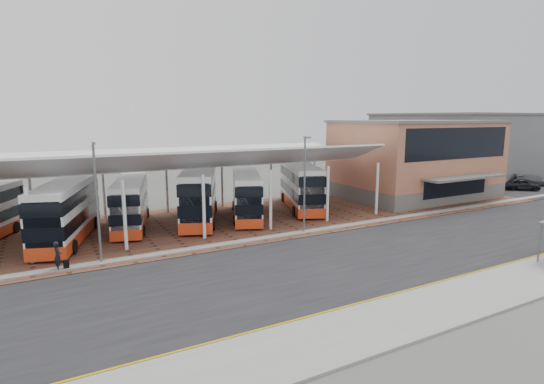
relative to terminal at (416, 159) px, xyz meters
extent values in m
plane|color=#4B4C47|center=(-23.00, -13.92, -4.66)|extent=(140.00, 140.00, 0.00)
cube|color=black|center=(-23.00, -14.92, -4.65)|extent=(120.00, 14.00, 0.02)
cube|color=brown|center=(-21.00, -0.92, -4.63)|extent=(72.00, 16.00, 0.06)
cube|color=gray|center=(-23.00, -22.92, -4.59)|extent=(120.00, 4.00, 0.14)
cube|color=gray|center=(-23.00, -7.72, -4.59)|extent=(120.00, 0.80, 0.14)
cube|color=black|center=(21.00, -3.92, -4.62)|extent=(22.00, 10.00, 0.08)
cube|color=#C39900|center=(-23.00, -20.92, -4.63)|extent=(120.00, 0.12, 0.01)
cube|color=#C39900|center=(-23.00, -20.62, -4.63)|extent=(120.00, 0.12, 0.01)
cylinder|color=white|center=(-41.00, -5.42, -2.06)|extent=(0.26, 0.26, 5.20)
cylinder|color=white|center=(-41.00, 5.58, -2.36)|extent=(0.26, 0.26, 4.60)
cylinder|color=white|center=(-35.00, -5.42, -2.06)|extent=(0.26, 0.26, 5.20)
cylinder|color=white|center=(-35.00, 5.58, -2.36)|extent=(0.26, 0.26, 4.60)
cylinder|color=white|center=(-29.00, -5.42, -2.06)|extent=(0.26, 0.26, 5.20)
cylinder|color=white|center=(-29.00, 5.58, -2.36)|extent=(0.26, 0.26, 4.60)
cylinder|color=white|center=(-23.00, -5.42, -2.06)|extent=(0.26, 0.26, 5.20)
cylinder|color=white|center=(-23.00, 5.58, -2.36)|extent=(0.26, 0.26, 4.60)
cylinder|color=white|center=(-17.00, -5.42, -2.06)|extent=(0.26, 0.26, 5.20)
cylinder|color=white|center=(-17.00, 5.58, -2.36)|extent=(0.26, 0.26, 4.60)
cylinder|color=white|center=(-11.00, -5.42, -2.06)|extent=(0.26, 0.26, 5.20)
cylinder|color=white|center=(-11.00, 5.58, -2.36)|extent=(0.26, 0.26, 4.60)
cube|color=silver|center=(-29.00, -3.22, 1.44)|extent=(37.00, 4.95, 1.95)
cube|color=silver|center=(-29.00, 2.38, 1.24)|extent=(37.00, 7.12, 1.43)
cube|color=#605E5A|center=(0.00, 0.08, -3.76)|extent=(18.00, 12.00, 1.80)
cube|color=#B16F53|center=(0.00, 0.08, 0.74)|extent=(18.00, 12.00, 7.20)
cube|color=black|center=(0.00, -5.82, 2.14)|extent=(16.00, 0.25, 3.40)
cube|color=black|center=(0.00, -5.82, -2.56)|extent=(10.00, 0.25, 2.20)
cube|color=#605E5A|center=(0.00, -6.92, -1.46)|extent=(11.00, 2.40, 0.25)
cube|color=#605E5A|center=(0.00, 0.08, 4.44)|extent=(18.40, 12.40, 0.30)
cube|color=slate|center=(25.00, 10.08, 0.34)|extent=(30.00, 20.00, 10.00)
cube|color=#605E5A|center=(25.00, 10.08, 5.44)|extent=(30.50, 20.50, 0.30)
cylinder|color=slate|center=(-37.00, -7.62, -0.66)|extent=(0.16, 0.16, 8.00)
cube|color=slate|center=(-37.00, -7.92, 3.34)|extent=(0.15, 0.90, 0.15)
cylinder|color=slate|center=(-21.00, -7.62, -0.66)|extent=(0.16, 0.16, 8.00)
cube|color=slate|center=(-21.00, -7.92, 3.34)|extent=(0.15, 0.90, 0.15)
cylinder|color=black|center=(-42.28, 3.75, -4.13)|extent=(0.63, 0.96, 0.93)
cube|color=white|center=(-38.56, -0.87, -2.16)|extent=(5.80, 11.41, 4.36)
cube|color=red|center=(-38.56, -0.87, -3.94)|extent=(5.85, 11.46, 0.91)
cube|color=black|center=(-38.56, -0.87, -2.62)|extent=(5.85, 11.46, 0.96)
cube|color=black|center=(-38.56, -0.87, -1.00)|extent=(5.85, 11.46, 0.96)
cube|color=black|center=(-40.24, -6.14, -2.27)|extent=(2.21, 0.79, 3.65)
cylinder|color=black|center=(-40.85, -3.89, -4.09)|extent=(0.58, 1.05, 1.01)
cylinder|color=black|center=(-38.43, -4.66, -4.09)|extent=(0.58, 1.05, 1.01)
cylinder|color=black|center=(-38.69, 2.92, -4.09)|extent=(0.58, 1.05, 1.01)
cylinder|color=black|center=(-36.27, 2.15, -4.09)|extent=(0.58, 1.05, 1.01)
cube|color=white|center=(-33.40, 1.09, -2.37)|extent=(4.96, 10.47, 4.00)
cube|color=red|center=(-33.40, 1.09, -4.00)|extent=(5.01, 10.52, 0.84)
cube|color=black|center=(-33.40, 1.09, -2.79)|extent=(5.01, 10.52, 0.88)
cube|color=black|center=(-33.40, 1.09, -1.30)|extent=(5.01, 10.52, 0.88)
cube|color=black|center=(-34.75, -3.79, -2.46)|extent=(2.04, 0.65, 3.34)
cylinder|color=black|center=(-35.39, -1.76, -4.13)|extent=(0.50, 0.96, 0.93)
cylinder|color=black|center=(-33.15, -2.38, -4.13)|extent=(0.50, 0.96, 0.93)
cylinder|color=black|center=(-33.64, 4.55, -4.13)|extent=(0.50, 0.96, 0.93)
cylinder|color=black|center=(-31.40, 3.93, -4.13)|extent=(0.50, 0.96, 0.93)
cube|color=white|center=(-27.28, 0.61, -2.03)|extent=(7.04, 11.91, 4.61)
cube|color=red|center=(-27.28, 0.61, -3.90)|extent=(7.09, 11.97, 0.96)
cube|color=black|center=(-27.28, 0.61, -2.51)|extent=(7.09, 11.97, 1.02)
cube|color=black|center=(-27.28, 0.61, -0.79)|extent=(7.09, 11.97, 1.02)
cube|color=black|center=(-29.55, -4.78, -2.13)|extent=(2.27, 1.03, 3.86)
cylinder|color=black|center=(-29.98, -2.35, -4.06)|extent=(0.69, 1.10, 1.07)
cylinder|color=black|center=(-27.51, -3.39, -4.06)|extent=(0.69, 1.10, 1.07)
cylinder|color=black|center=(-27.06, 4.61, -4.06)|extent=(0.69, 1.10, 1.07)
cylinder|color=black|center=(-24.59, 3.57, -4.06)|extent=(0.69, 1.10, 1.07)
cube|color=white|center=(-22.93, -0.41, -2.33)|extent=(6.18, 10.50, 4.06)
cube|color=red|center=(-22.93, -0.41, -3.98)|extent=(6.23, 10.55, 0.85)
cube|color=black|center=(-22.93, -0.41, -2.76)|extent=(6.23, 10.55, 0.90)
cube|color=black|center=(-22.93, -0.41, -1.24)|extent=(6.23, 10.55, 0.90)
cube|color=black|center=(-24.91, -5.16, -2.43)|extent=(2.00, 0.90, 3.40)
cylinder|color=black|center=(-25.30, -3.02, -4.13)|extent=(0.61, 0.97, 0.95)
cylinder|color=black|center=(-23.12, -3.93, -4.13)|extent=(0.61, 0.97, 0.95)
cylinder|color=black|center=(-22.74, 3.12, -4.13)|extent=(0.61, 0.97, 0.95)
cylinder|color=black|center=(-20.56, 2.21, -4.13)|extent=(0.61, 0.97, 0.95)
cube|color=white|center=(-16.14, 0.57, -2.13)|extent=(6.53, 11.49, 4.43)
cube|color=red|center=(-16.14, 0.57, -3.93)|extent=(6.59, 11.54, 0.93)
cube|color=black|center=(-16.14, 0.57, -2.59)|extent=(6.59, 11.54, 0.98)
cube|color=black|center=(-16.14, 0.57, -0.94)|extent=(6.59, 11.54, 0.98)
cube|color=black|center=(-18.19, -4.65, -2.23)|extent=(2.20, 0.94, 3.71)
cylinder|color=black|center=(-18.66, -2.33, -4.08)|extent=(0.64, 1.06, 1.03)
cylinder|color=black|center=(-16.26, -3.27, -4.08)|extent=(0.64, 1.06, 1.03)
cylinder|color=black|center=(-16.01, 4.42, -4.08)|extent=(0.64, 1.06, 1.03)
cylinder|color=black|center=(-13.62, 3.48, -4.08)|extent=(0.64, 1.06, 1.03)
imported|color=black|center=(-39.55, -7.80, -3.66)|extent=(0.56, 0.75, 1.88)
cube|color=black|center=(-39.11, -7.83, -4.30)|extent=(0.35, 0.25, 0.60)
imported|color=black|center=(15.66, -3.91, -3.82)|extent=(4.58, 4.27, 1.52)
imported|color=#4F5056|center=(21.29, -2.35, -3.86)|extent=(4.44, 5.22, 1.43)
cylinder|color=slate|center=(-11.48, -21.52, -3.23)|extent=(0.12, 0.12, 2.57)
camera|label=1|loc=(-39.97, -36.69, 4.93)|focal=28.00mm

